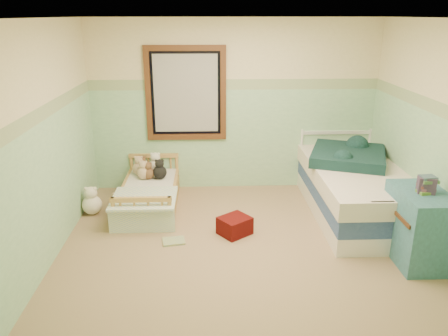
{
  "coord_description": "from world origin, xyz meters",
  "views": [
    {
      "loc": [
        -0.4,
        -4.57,
        2.54
      ],
      "look_at": [
        -0.21,
        0.35,
        0.8
      ],
      "focal_mm": 35.19,
      "sensor_mm": 36.0,
      "label": 1
    }
  ],
  "objects_px": {
    "plush_floor_cream": "(92,205)",
    "floor_book": "(174,241)",
    "dresser": "(419,226)",
    "red_pillow": "(235,226)",
    "plush_floor_tan": "(119,208)",
    "twin_bed_frame": "(354,207)",
    "toddler_bed_frame": "(150,200)"
  },
  "relations": [
    {
      "from": "red_pillow",
      "to": "plush_floor_cream",
      "type": "bearing_deg",
      "value": 160.97
    },
    {
      "from": "dresser",
      "to": "red_pillow",
      "type": "distance_m",
      "value": 2.05
    },
    {
      "from": "twin_bed_frame",
      "to": "red_pillow",
      "type": "relative_size",
      "value": 6.32
    },
    {
      "from": "toddler_bed_frame",
      "to": "twin_bed_frame",
      "type": "relative_size",
      "value": 0.68
    },
    {
      "from": "dresser",
      "to": "floor_book",
      "type": "xyz_separation_m",
      "value": [
        -2.65,
        0.48,
        -0.39
      ]
    },
    {
      "from": "plush_floor_cream",
      "to": "red_pillow",
      "type": "relative_size",
      "value": 0.75
    },
    {
      "from": "plush_floor_cream",
      "to": "floor_book",
      "type": "height_order",
      "value": "plush_floor_cream"
    },
    {
      "from": "twin_bed_frame",
      "to": "dresser",
      "type": "xyz_separation_m",
      "value": [
        0.29,
        -1.15,
        0.29
      ]
    },
    {
      "from": "plush_floor_cream",
      "to": "red_pillow",
      "type": "xyz_separation_m",
      "value": [
        1.87,
        -0.64,
        -0.02
      ]
    },
    {
      "from": "dresser",
      "to": "red_pillow",
      "type": "bearing_deg",
      "value": 161.0
    },
    {
      "from": "toddler_bed_frame",
      "to": "floor_book",
      "type": "height_order",
      "value": "toddler_bed_frame"
    },
    {
      "from": "plush_floor_cream",
      "to": "dresser",
      "type": "height_order",
      "value": "dresser"
    },
    {
      "from": "plush_floor_cream",
      "to": "dresser",
      "type": "xyz_separation_m",
      "value": [
        3.79,
        -1.31,
        0.27
      ]
    },
    {
      "from": "plush_floor_cream",
      "to": "plush_floor_tan",
      "type": "bearing_deg",
      "value": -14.26
    },
    {
      "from": "plush_floor_tan",
      "to": "red_pillow",
      "type": "relative_size",
      "value": 0.65
    },
    {
      "from": "toddler_bed_frame",
      "to": "twin_bed_frame",
      "type": "bearing_deg",
      "value": -7.17
    },
    {
      "from": "toddler_bed_frame",
      "to": "dresser",
      "type": "height_order",
      "value": "dresser"
    },
    {
      "from": "plush_floor_tan",
      "to": "floor_book",
      "type": "xyz_separation_m",
      "value": [
        0.76,
        -0.73,
        -0.1
      ]
    },
    {
      "from": "toddler_bed_frame",
      "to": "twin_bed_frame",
      "type": "distance_m",
      "value": 2.78
    },
    {
      "from": "plush_floor_cream",
      "to": "dresser",
      "type": "bearing_deg",
      "value": -19.01
    },
    {
      "from": "plush_floor_tan",
      "to": "dresser",
      "type": "relative_size",
      "value": 0.29
    },
    {
      "from": "plush_floor_tan",
      "to": "twin_bed_frame",
      "type": "height_order",
      "value": "plush_floor_tan"
    },
    {
      "from": "plush_floor_cream",
      "to": "plush_floor_tan",
      "type": "distance_m",
      "value": 0.39
    },
    {
      "from": "twin_bed_frame",
      "to": "floor_book",
      "type": "bearing_deg",
      "value": -164.17
    },
    {
      "from": "plush_floor_cream",
      "to": "red_pillow",
      "type": "bearing_deg",
      "value": -19.03
    },
    {
      "from": "plush_floor_cream",
      "to": "toddler_bed_frame",
      "type": "bearing_deg",
      "value": 14.66
    },
    {
      "from": "floor_book",
      "to": "plush_floor_tan",
      "type": "bearing_deg",
      "value": 126.57
    },
    {
      "from": "plush_floor_tan",
      "to": "plush_floor_cream",
      "type": "bearing_deg",
      "value": 165.74
    },
    {
      "from": "floor_book",
      "to": "dresser",
      "type": "bearing_deg",
      "value": -20.11
    },
    {
      "from": "red_pillow",
      "to": "toddler_bed_frame",
      "type": "bearing_deg",
      "value": 143.45
    },
    {
      "from": "plush_floor_tan",
      "to": "floor_book",
      "type": "height_order",
      "value": "plush_floor_tan"
    },
    {
      "from": "twin_bed_frame",
      "to": "toddler_bed_frame",
      "type": "bearing_deg",
      "value": 172.83
    }
  ]
}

